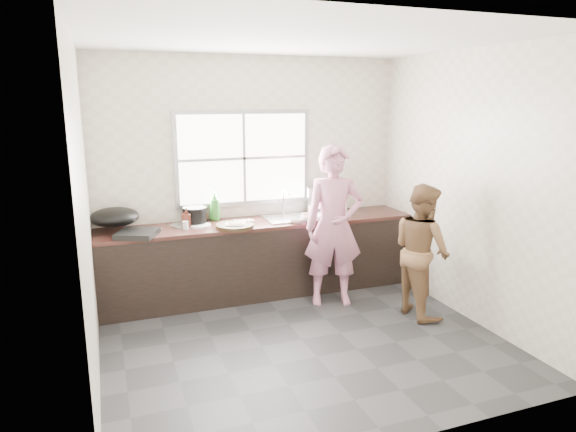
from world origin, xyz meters
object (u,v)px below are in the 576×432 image
object	(u,v)px
bowl_mince	(235,226)
pot_lid_left	(151,230)
bowl_held	(296,220)
bottle_brown_short	(201,214)
dish_rack	(326,201)
cutting_board	(235,226)
plate_food	(200,225)
woman	(334,231)
pot_lid_right	(183,225)
bottle_brown_tall	(187,218)
bowl_crabs	(312,219)
bottle_green	(215,206)
wok	(115,217)
burner	(137,234)
glass_jar	(185,225)
person_side	(422,250)
black_pot	(195,216)

from	to	relation	value
bowl_mince	pot_lid_left	xyz separation A→B (m)	(-0.86, 0.22, -0.02)
bowl_held	pot_lid_left	size ratio (longest dim) A/B	0.84
bottle_brown_short	dish_rack	world-z (taller)	dish_rack
cutting_board	plate_food	xyz separation A→B (m)	(-0.33, 0.20, -0.01)
woman	dish_rack	distance (m)	0.67
pot_lid_right	bottle_brown_tall	bearing A→B (deg)	-56.22
bowl_crabs	bottle_green	world-z (taller)	bottle_green
bowl_mince	pot_lid_right	xyz separation A→B (m)	(-0.51, 0.30, -0.02)
bottle_brown_short	pot_lid_right	size ratio (longest dim) A/B	0.61
bottle_brown_short	wok	world-z (taller)	wok
burner	glass_jar	bearing A→B (deg)	12.37
woman	bowl_mince	size ratio (longest dim) A/B	7.70
bowl_crabs	bowl_held	bearing A→B (deg)	180.00
person_side	bowl_crabs	bearing A→B (deg)	39.95
black_pot	plate_food	size ratio (longest dim) A/B	1.15
woman	plate_food	xyz separation A→B (m)	(-1.34, 0.55, 0.05)
bottle_brown_short	bowl_crabs	bearing A→B (deg)	-20.54
glass_jar	woman	bearing A→B (deg)	-17.11
black_pot	pot_lid_left	distance (m)	0.51
glass_jar	pot_lid_left	distance (m)	0.37
person_side	cutting_board	size ratio (longest dim) A/B	3.40
person_side	black_pot	xyz separation A→B (m)	(-2.10, 1.27, 0.26)
bottle_brown_tall	black_pot	bearing A→B (deg)	40.54
bottle_brown_tall	pot_lid_right	world-z (taller)	bottle_brown_tall
pot_lid_right	bowl_held	bearing A→B (deg)	-13.87
woman	glass_jar	xyz separation A→B (m)	(-1.52, 0.47, 0.09)
cutting_board	bottle_brown_short	bearing A→B (deg)	122.72
person_side	bottle_brown_tall	world-z (taller)	person_side
bottle_brown_short	pot_lid_left	bearing A→B (deg)	-159.46
black_pot	bottle_brown_tall	distance (m)	0.14
wok	pot_lid_right	size ratio (longest dim) A/B	1.79
glass_jar	burner	world-z (taller)	glass_jar
bowl_crabs	glass_jar	xyz separation A→B (m)	(-1.41, 0.13, 0.01)
pot_lid_left	wok	bearing A→B (deg)	167.24
bowl_mince	dish_rack	xyz separation A→B (m)	(1.19, 0.26, 0.14)
glass_jar	pot_lid_right	size ratio (longest dim) A/B	0.32
person_side	pot_lid_left	bearing A→B (deg)	64.11
glass_jar	pot_lid_left	world-z (taller)	glass_jar
bottle_brown_short	glass_jar	size ratio (longest dim) A/B	1.91
woman	bowl_mince	bearing A→B (deg)	176.78
woman	bowl_mince	world-z (taller)	woman
bowl_crabs	bowl_held	xyz separation A→B (m)	(-0.19, 0.00, -0.00)
bowl_held	black_pot	size ratio (longest dim) A/B	0.72
glass_jar	pot_lid_left	size ratio (longest dim) A/B	0.40
bottle_green	plate_food	bearing A→B (deg)	-133.22
black_pot	bottle_green	size ratio (longest dim) A/B	0.78
plate_food	dish_rack	size ratio (longest dim) A/B	0.51
bottle_brown_tall	burner	xyz separation A→B (m)	(-0.54, -0.23, -0.07)
dish_rack	black_pot	bearing A→B (deg)	-164.80
bowl_crabs	bottle_brown_tall	xyz separation A→B (m)	(-1.37, 0.25, 0.07)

